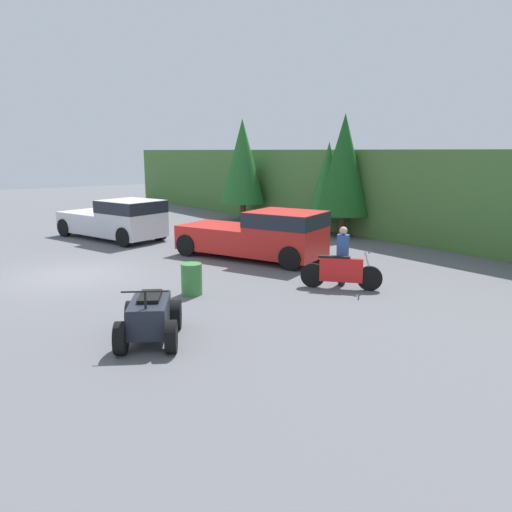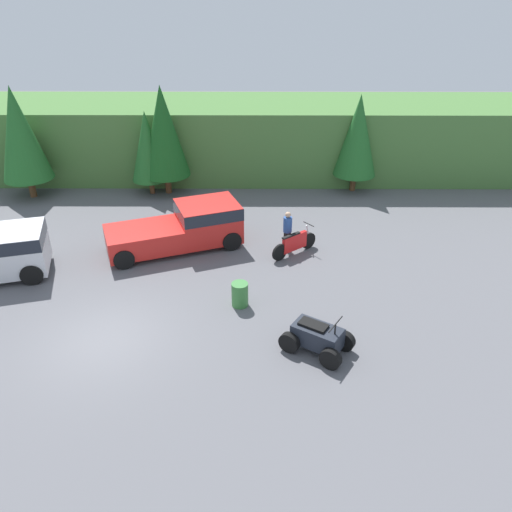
% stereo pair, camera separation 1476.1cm
% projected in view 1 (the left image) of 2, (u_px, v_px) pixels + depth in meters
% --- Properties ---
extents(ground_plane, '(80.00, 80.00, 0.00)m').
position_uv_depth(ground_plane, '(72.00, 275.00, 16.00)').
color(ground_plane, '#5B5B60').
extents(hillside_backdrop, '(44.00, 6.00, 3.96)m').
position_uv_depth(hillside_backdrop, '(390.00, 190.00, 25.13)').
color(hillside_backdrop, '#477538').
rests_on(hillside_backdrop, ground_plane).
extents(tree_left, '(2.48, 2.48, 5.64)m').
position_uv_depth(tree_left, '(243.00, 162.00, 27.75)').
color(tree_left, brown).
rests_on(tree_left, ground_plane).
extents(tree_mid_left, '(1.90, 1.90, 4.32)m').
position_uv_depth(tree_mid_left, '(328.00, 180.00, 23.45)').
color(tree_mid_left, brown).
rests_on(tree_mid_left, ground_plane).
extents(tree_mid_right, '(2.45, 2.45, 5.57)m').
position_uv_depth(tree_mid_right, '(344.00, 165.00, 22.69)').
color(tree_mid_right, brown).
rests_on(tree_mid_right, ground_plane).
extents(pickup_truck_red, '(5.90, 3.93, 1.82)m').
position_uv_depth(pickup_truck_red, '(263.00, 233.00, 18.14)').
color(pickup_truck_red, red).
rests_on(pickup_truck_red, ground_plane).
extents(pickup_truck_second, '(5.74, 3.49, 1.82)m').
position_uv_depth(pickup_truck_second, '(118.00, 218.00, 22.21)').
color(pickup_truck_second, silver).
rests_on(pickup_truck_second, ground_plane).
extents(dirt_bike, '(1.87, 1.56, 1.17)m').
position_uv_depth(dirt_bike, '(341.00, 272.00, 14.33)').
color(dirt_bike, black).
rests_on(dirt_bike, ground_plane).
extents(quad_atv, '(2.36, 2.11, 1.24)m').
position_uv_depth(quad_atv, '(150.00, 318.00, 10.43)').
color(quad_atv, black).
rests_on(quad_atv, ground_plane).
extents(rider_person, '(0.50, 0.50, 1.75)m').
position_uv_depth(rider_person, '(343.00, 254.00, 14.66)').
color(rider_person, black).
rests_on(rider_person, ground_plane).
extents(steel_barrel, '(0.58, 0.58, 0.88)m').
position_uv_depth(steel_barrel, '(192.00, 279.00, 13.77)').
color(steel_barrel, '#387A38').
rests_on(steel_barrel, ground_plane).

